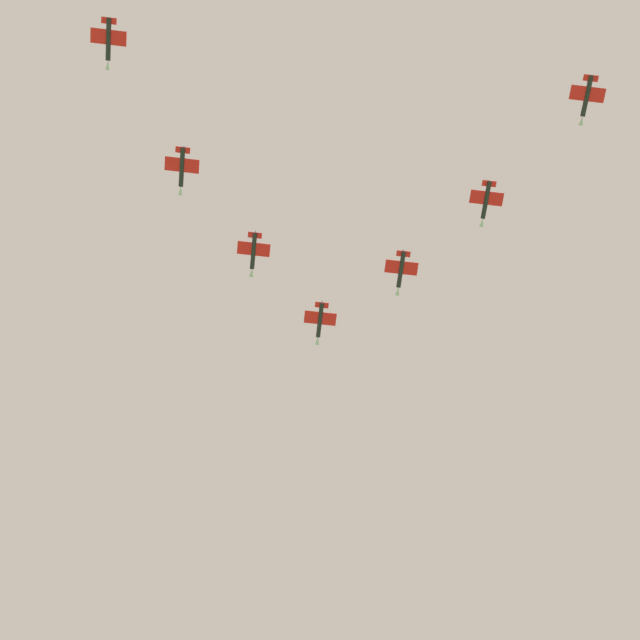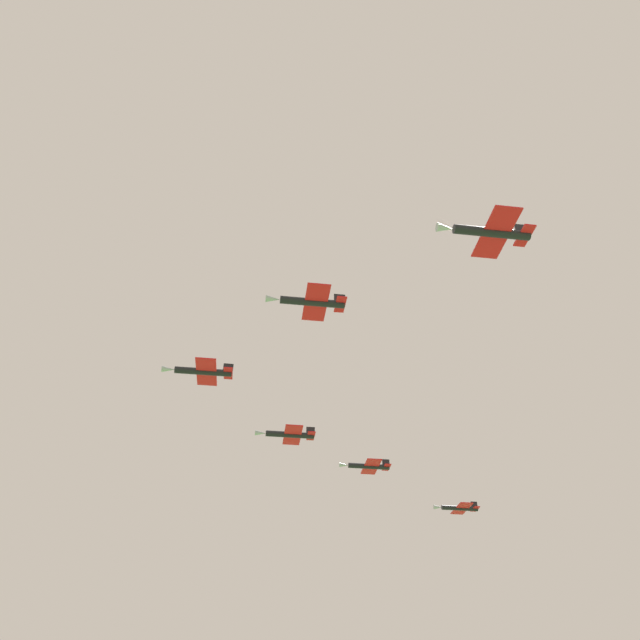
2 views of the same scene
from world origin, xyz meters
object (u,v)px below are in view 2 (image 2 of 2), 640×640
at_px(jet_lead, 202,371).
at_px(jet_port_inner, 311,302).
at_px(jet_port_outer, 490,232).
at_px(jet_starboard_outer, 368,466).
at_px(jet_port_trail, 459,508).
at_px(jet_starboard_inner, 289,435).

xyz_separation_m(jet_lead, jet_port_inner, (24.89, 2.81, 1.27)).
distance_m(jet_port_inner, jet_port_outer, 27.46).
height_order(jet_port_inner, jet_starboard_outer, jet_starboard_outer).
bearing_deg(jet_lead, jet_starboard_outer, -43.30).
bearing_deg(jet_port_outer, jet_lead, 43.30).
distance_m(jet_port_outer, jet_port_trail, 99.09).
height_order(jet_port_inner, jet_starboard_inner, jet_port_inner).
bearing_deg(jet_starboard_inner, jet_port_trail, -51.03).
bearing_deg(jet_lead, jet_starboard_inner, -40.52).
bearing_deg(jet_port_outer, jet_starboard_inner, 18.95).
relative_size(jet_starboard_inner, jet_port_trail, 1.00).
bearing_deg(jet_lead, jet_port_inner, -139.48).
bearing_deg(jet_port_trail, jet_port_outer, 163.91).
xyz_separation_m(jet_lead, jet_port_trail, (-11.81, 84.47, -0.42)).
bearing_deg(jet_port_inner, jet_port_outer, -134.15).
bearing_deg(jet_port_trail, jet_lead, 132.04).
distance_m(jet_starboard_inner, jet_port_trail, 60.55).
distance_m(jet_lead, jet_port_outer, 52.35).
bearing_deg(jet_starboard_outer, jet_lead, 136.70).
xyz_separation_m(jet_port_inner, jet_starboard_outer, (-36.32, 48.25, 0.10)).
distance_m(jet_port_inner, jet_starboard_inner, 38.16).
bearing_deg(jet_port_trail, jet_starboard_outer, 124.74).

